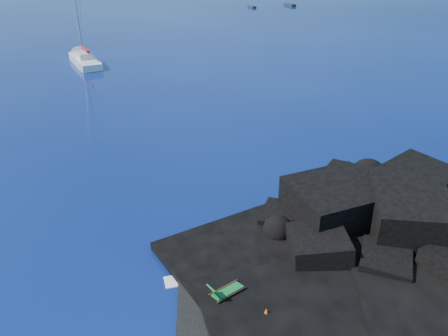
% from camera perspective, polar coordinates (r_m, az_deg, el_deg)
% --- Properties ---
extents(ground, '(400.00, 400.00, 0.00)m').
position_cam_1_polar(ground, '(21.15, -6.67, -19.43)').
color(ground, '#040F3F').
rests_on(ground, ground).
extents(headland, '(24.00, 24.00, 3.60)m').
position_cam_1_polar(headland, '(26.81, 22.24, -10.16)').
color(headland, black).
rests_on(headland, ground).
extents(beach, '(9.08, 6.86, 0.70)m').
position_cam_1_polar(beach, '(22.01, 5.55, -17.11)').
color(beach, black).
rests_on(beach, ground).
extents(surf_foam, '(10.00, 8.00, 0.06)m').
position_cam_1_polar(surf_foam, '(25.43, 4.04, -10.09)').
color(surf_foam, white).
rests_on(surf_foam, ground).
extents(sailboat, '(7.09, 14.36, 14.81)m').
position_cam_1_polar(sailboat, '(69.85, -17.68, 12.82)').
color(sailboat, white).
rests_on(sailboat, ground).
extents(deck_chair, '(1.93, 1.51, 1.22)m').
position_cam_1_polar(deck_chair, '(21.26, 0.46, -15.30)').
color(deck_chair, '#166328').
rests_on(deck_chair, beach).
extents(towel, '(2.00, 1.03, 0.05)m').
position_cam_1_polar(towel, '(20.90, 4.63, -18.54)').
color(towel, silver).
rests_on(towel, beach).
extents(sunbather, '(1.63, 0.48, 0.22)m').
position_cam_1_polar(sunbather, '(20.81, 4.65, -18.28)').
color(sunbather, '#DFA475').
rests_on(sunbather, towel).
extents(marker_cone, '(0.42, 0.42, 0.54)m').
position_cam_1_polar(marker_cone, '(20.65, 5.54, -18.34)').
color(marker_cone, orange).
rests_on(marker_cone, beach).
extents(distant_boat_a, '(1.87, 4.07, 0.52)m').
position_cam_1_polar(distant_boat_a, '(137.53, 3.66, 20.18)').
color(distant_boat_a, '#2A2A2F').
rests_on(distant_boat_a, ground).
extents(distant_boat_b, '(2.54, 5.15, 0.66)m').
position_cam_1_polar(distant_boat_b, '(143.12, 8.59, 20.21)').
color(distant_boat_b, '#26272B').
rests_on(distant_boat_b, ground).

